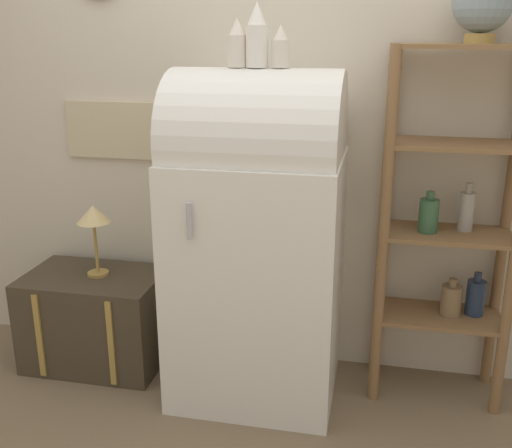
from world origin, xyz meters
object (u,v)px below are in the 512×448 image
at_px(vase_left, 237,44).
at_px(refrigerator, 257,235).
at_px(suitcase_trunk, 96,319).
at_px(vase_right, 280,48).
at_px(vase_center, 256,37).
at_px(globe, 483,3).
at_px(desk_lamp, 94,219).

bearing_deg(vase_left, refrigerator, 0.10).
bearing_deg(suitcase_trunk, vase_right, -3.63).
height_order(refrigerator, vase_right, vase_right).
distance_m(vase_left, vase_right, 0.19).
bearing_deg(vase_right, vase_left, 179.36).
relative_size(vase_center, vase_right, 1.53).
distance_m(vase_center, vase_right, 0.11).
bearing_deg(suitcase_trunk, vase_center, -4.16).
distance_m(refrigerator, vase_center, 0.88).
bearing_deg(vase_left, vase_center, -2.53).
height_order(vase_left, vase_right, vase_left).
height_order(globe, vase_left, globe).
relative_size(globe, vase_right, 1.68).
xyz_separation_m(refrigerator, desk_lamp, (-0.87, 0.07, -0.00)).
bearing_deg(refrigerator, vase_right, -1.28).
height_order(refrigerator, vase_center, vase_center).
xyz_separation_m(refrigerator, globe, (0.92, 0.17, 1.02)).
relative_size(globe, vase_left, 1.44).
height_order(suitcase_trunk, desk_lamp, desk_lamp).
relative_size(refrigerator, vase_center, 5.87).
height_order(suitcase_trunk, vase_left, vase_left).
bearing_deg(vase_right, refrigerator, 178.72).
distance_m(vase_right, desk_lamp, 1.29).
bearing_deg(desk_lamp, refrigerator, -4.88).
bearing_deg(vase_center, vase_left, 177.47).
relative_size(refrigerator, globe, 5.36).
xyz_separation_m(refrigerator, vase_left, (-0.09, -0.00, 0.85)).
xyz_separation_m(suitcase_trunk, vase_center, (0.89, -0.06, 1.44)).
xyz_separation_m(vase_center, desk_lamp, (-0.86, 0.08, -0.89)).
height_order(suitcase_trunk, globe, globe).
distance_m(refrigerator, suitcase_trunk, 1.06).
bearing_deg(vase_center, globe, 10.91).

